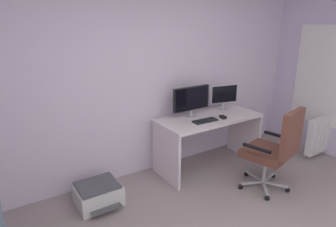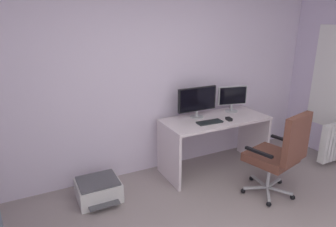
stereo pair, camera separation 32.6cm
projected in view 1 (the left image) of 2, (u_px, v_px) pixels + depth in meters
name	position (u px, v px, depth m)	size (l,w,h in m)	color
wall_back	(136.00, 76.00, 3.77)	(5.46, 0.10, 2.68)	silver
window_pane	(336.00, 78.00, 4.32)	(0.01, 1.22, 1.43)	white
window_frame	(336.00, 78.00, 4.32)	(0.02, 1.30, 1.51)	white
desk	(209.00, 130.00, 4.10)	(1.46, 0.65, 0.76)	silver
monitor_main	(191.00, 99.00, 3.97)	(0.58, 0.18, 0.42)	#B2B5B7
monitor_secondary	(224.00, 95.00, 4.29)	(0.43, 0.18, 0.37)	#B2B5B7
keyboard	(205.00, 121.00, 3.85)	(0.34, 0.13, 0.02)	black
computer_mouse	(223.00, 117.00, 3.97)	(0.06, 0.10, 0.03)	black
office_chair	(275.00, 147.00, 3.50)	(0.65, 0.69, 1.07)	#B7BABC
printer	(98.00, 194.00, 3.37)	(0.49, 0.52, 0.25)	silver
radiator	(323.00, 134.00, 4.54)	(0.72, 0.10, 0.57)	white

